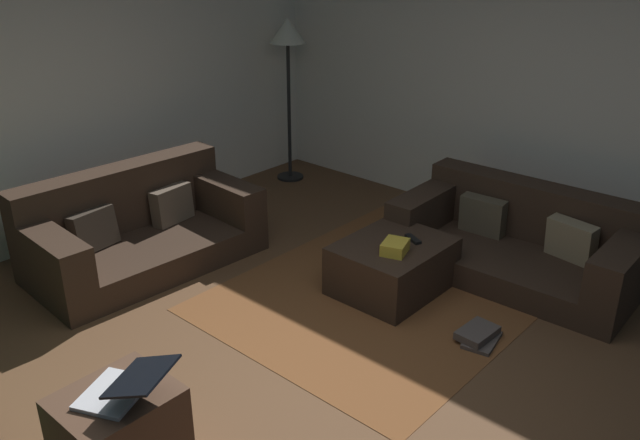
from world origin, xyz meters
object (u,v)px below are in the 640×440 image
Objects in this scene: tv_remote at (413,239)px; side_table at (121,440)px; corner_lamp at (288,43)px; gift_box at (395,247)px; laptop at (124,387)px; ottoman at (393,266)px; couch_right at (521,241)px; couch_left at (138,229)px; book_stack at (479,335)px.

side_table is at bearing -153.45° from tv_remote.
corner_lamp reaches higher than side_table.
gift_box is 2.24m from laptop.
ottoman is at bearing 3.67° from side_table.
side_table is (-2.26, -0.06, -0.16)m from gift_box.
laptop is at bearing -174.97° from ottoman.
ottoman is at bearing 55.90° from couch_right.
couch_left is 3.00m from couch_right.
couch_right is 11.38× the size of tv_remote.
side_table is at bearing 162.98° from book_stack.
corner_lamp is (2.20, 0.45, 1.14)m from couch_left.
side_table is (-2.38, -0.15, 0.07)m from ottoman.
laptop reaches higher than side_table.
laptop is at bearing -65.67° from side_table.
corner_lamp is at bearing 61.33° from ottoman.
side_table is 1.63× the size of book_stack.
corner_lamp reaches higher than book_stack.
couch_right is 2.22× the size of ottoman.
couch_right is at bearing -7.22° from side_table.
corner_lamp reaches higher than couch_right.
gift_box is at bearing -119.97° from corner_lamp.
couch_left reaches higher than gift_box.
gift_box is at bearing 2.83° from laptop.
tv_remote is (-0.76, 0.49, 0.14)m from couch_right.
corner_lamp is (1.34, 2.32, 1.00)m from gift_box.
ottoman is 0.28m from gift_box.
couch_left is 8.96× the size of gift_box.
gift_box is at bearing -141.56° from ottoman.
laptop is (-2.49, -0.13, 0.19)m from tv_remote.
side_table reaches higher than book_stack.
couch_left is at bearing 36.94° from couch_right.
gift_box is (-1.02, 0.47, 0.17)m from couch_right.
corner_lamp is (3.58, 2.43, 0.84)m from laptop.
book_stack is at bearing 110.24° from couch_left.
ottoman is 5.12× the size of tv_remote.
couch_right is at bearing 131.76° from couch_left.
laptop is at bearing -145.75° from corner_lamp.
laptop reaches higher than book_stack.
corner_lamp reaches higher than laptop.
couch_left is 3.63× the size of laptop.
gift_box is at bearing 1.41° from side_table.
couch_right is 3.05m from corner_lamp.
couch_right is 3.29m from laptop.
gift_box is 0.63× the size of book_stack.
laptop is (-2.24, -0.11, 0.16)m from gift_box.
corner_lamp is (1.40, 3.05, 1.38)m from book_stack.
gift_box is (0.86, -1.87, 0.14)m from couch_left.
book_stack is (-0.18, -0.83, -0.15)m from ottoman.
couch_left is 2.39m from side_table.
side_table is (-3.28, 0.42, 0.01)m from couch_right.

